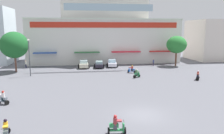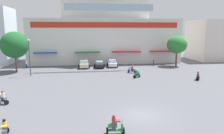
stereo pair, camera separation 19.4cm
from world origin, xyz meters
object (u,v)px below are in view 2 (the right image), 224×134
at_px(parked_car_2, 112,63).
at_px(scooter_rider_3, 198,76).
at_px(scooter_rider_6, 137,74).
at_px(scooter_rider_5, 115,126).
at_px(plaza_tree_0, 15,45).
at_px(scooter_rider_1, 132,70).
at_px(pedestrian_0, 26,64).
at_px(pedestrian_1, 154,62).
at_px(streetlamp_near, 29,55).
at_px(plaza_tree_1, 177,45).
at_px(scooter_rider_2, 5,130).
at_px(scooter_rider_4, 2,98).
at_px(parked_car_0, 84,64).
at_px(parked_car_1, 99,64).

height_order(parked_car_2, scooter_rider_3, parked_car_2).
bearing_deg(scooter_rider_6, scooter_rider_5, -108.82).
distance_m(plaza_tree_0, scooter_rider_1, 22.57).
bearing_deg(scooter_rider_6, scooter_rider_3, -16.78).
relative_size(pedestrian_0, pedestrian_1, 1.05).
height_order(plaza_tree_0, scooter_rider_1, plaza_tree_0).
relative_size(plaza_tree_0, scooter_rider_1, 5.19).
relative_size(parked_car_2, streetlamp_near, 0.64).
bearing_deg(plaza_tree_0, plaza_tree_1, 3.79).
distance_m(scooter_rider_5, pedestrian_1, 32.76).
bearing_deg(scooter_rider_3, parked_car_2, 130.11).
height_order(parked_car_2, scooter_rider_2, parked_car_2).
xyz_separation_m(scooter_rider_3, streetlamp_near, (-27.33, 6.58, 3.13)).
xyz_separation_m(scooter_rider_1, scooter_rider_4, (-17.67, -14.88, 0.03)).
bearing_deg(scooter_rider_1, scooter_rider_4, -139.89).
distance_m(parked_car_0, scooter_rider_4, 23.27).
bearing_deg(scooter_rider_2, streetlamp_near, 98.37).
bearing_deg(scooter_rider_4, scooter_rider_5, -36.91).
xyz_separation_m(parked_car_0, scooter_rider_6, (8.76, -10.83, -0.16)).
xyz_separation_m(plaza_tree_0, parked_car_2, (19.02, 3.14, -4.35)).
xyz_separation_m(plaza_tree_1, scooter_rider_1, (-11.46, -6.27, -4.13)).
height_order(scooter_rider_1, scooter_rider_6, scooter_rider_6).
bearing_deg(parked_car_1, scooter_rider_3, -42.36).
distance_m(plaza_tree_1, streetlamp_near, 30.30).
xyz_separation_m(plaza_tree_0, scooter_rider_1, (21.73, -4.07, -4.53)).
relative_size(scooter_rider_3, streetlamp_near, 0.24).
bearing_deg(scooter_rider_5, pedestrian_1, 66.42).
bearing_deg(scooter_rider_5, pedestrian_0, 114.68).
bearing_deg(plaza_tree_1, parked_car_2, 176.21).
xyz_separation_m(pedestrian_1, streetlamp_near, (-24.59, -7.24, 2.83)).
height_order(scooter_rider_5, pedestrian_1, pedestrian_1).
xyz_separation_m(pedestrian_0, streetlamp_near, (2.74, -8.16, 2.80)).
relative_size(scooter_rider_4, streetlamp_near, 0.24).
bearing_deg(parked_car_2, scooter_rider_3, -49.89).
distance_m(parked_car_2, scooter_rider_6, 11.67).
height_order(scooter_rider_3, scooter_rider_5, scooter_rider_5).
distance_m(scooter_rider_3, streetlamp_near, 28.28).
distance_m(parked_car_0, pedestrian_1, 15.38).
relative_size(plaza_tree_1, scooter_rider_2, 4.34).
xyz_separation_m(plaza_tree_0, streetlamp_near, (3.65, -4.48, -1.38)).
bearing_deg(parked_car_0, streetlamp_near, -142.47).
xyz_separation_m(scooter_rider_6, pedestrian_1, (6.62, 10.99, 0.28)).
bearing_deg(parked_car_0, scooter_rider_2, -101.45).
distance_m(parked_car_0, pedestrian_0, 12.00).
height_order(plaza_tree_1, scooter_rider_6, plaza_tree_1).
height_order(parked_car_1, scooter_rider_3, scooter_rider_3).
height_order(parked_car_0, streetlamp_near, streetlamp_near).
relative_size(scooter_rider_3, scooter_rider_6, 0.99).
relative_size(scooter_rider_1, scooter_rider_4, 0.96).
bearing_deg(parked_car_0, scooter_rider_4, -112.20).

